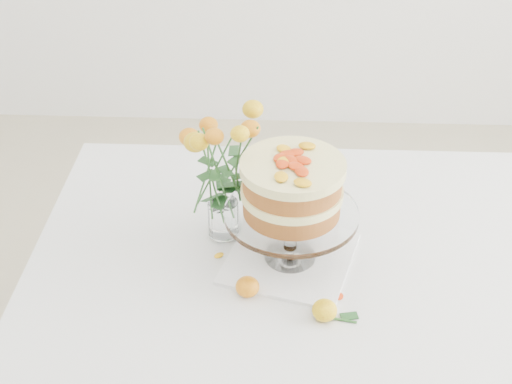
# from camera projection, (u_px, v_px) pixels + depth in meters

# --- Properties ---
(table) EXTENTS (1.43, 0.93, 0.76)m
(table) POSITION_uv_depth(u_px,v_px,m) (325.00, 271.00, 1.78)
(table) COLOR tan
(table) RESTS_ON ground
(napkin) EXTENTS (0.35, 0.35, 0.01)m
(napkin) POSITION_uv_depth(u_px,v_px,m) (290.00, 258.00, 1.69)
(napkin) COLOR white
(napkin) RESTS_ON table
(cake_stand) EXTENTS (0.31, 0.31, 0.28)m
(cake_stand) POSITION_uv_depth(u_px,v_px,m) (292.00, 193.00, 1.58)
(cake_stand) COLOR white
(cake_stand) RESTS_ON napkin
(rose_vase) EXTENTS (0.29, 0.29, 0.37)m
(rose_vase) POSITION_uv_depth(u_px,v_px,m) (221.00, 160.00, 1.64)
(rose_vase) COLOR white
(rose_vase) RESTS_ON table
(loose_rose_near) EXTENTS (0.10, 0.05, 0.05)m
(loose_rose_near) POSITION_uv_depth(u_px,v_px,m) (325.00, 310.00, 1.52)
(loose_rose_near) COLOR yellow
(loose_rose_near) RESTS_ON table
(loose_rose_far) EXTENTS (0.10, 0.05, 0.05)m
(loose_rose_far) POSITION_uv_depth(u_px,v_px,m) (248.00, 287.00, 1.58)
(loose_rose_far) COLOR #C25F09
(loose_rose_far) RESTS_ON table
(stray_petal_a) EXTENTS (0.03, 0.02, 0.00)m
(stray_petal_a) POSITION_uv_depth(u_px,v_px,m) (277.00, 271.00, 1.65)
(stray_petal_a) COLOR #EAA40E
(stray_petal_a) RESTS_ON table
(stray_petal_b) EXTENTS (0.03, 0.02, 0.00)m
(stray_petal_b) POSITION_uv_depth(u_px,v_px,m) (321.00, 284.00, 1.62)
(stray_petal_b) COLOR #EAA40E
(stray_petal_b) RESTS_ON table
(stray_petal_c) EXTENTS (0.03, 0.02, 0.00)m
(stray_petal_c) POSITION_uv_depth(u_px,v_px,m) (339.00, 296.00, 1.58)
(stray_petal_c) COLOR #EAA40E
(stray_petal_c) RESTS_ON table
(stray_petal_d) EXTENTS (0.03, 0.02, 0.00)m
(stray_petal_d) POSITION_uv_depth(u_px,v_px,m) (219.00, 256.00, 1.70)
(stray_petal_d) COLOR #EAA40E
(stray_petal_d) RESTS_ON table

